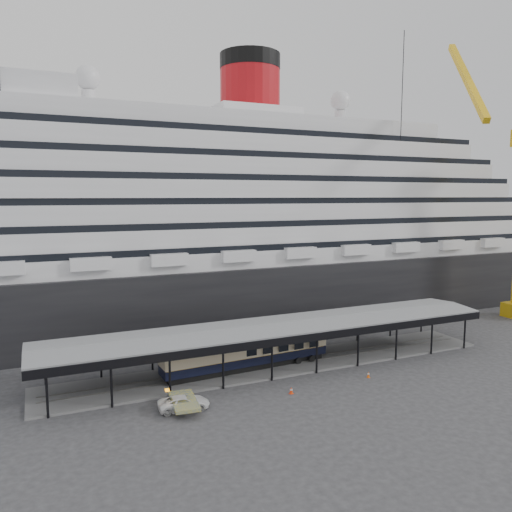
% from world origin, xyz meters
% --- Properties ---
extents(ground, '(200.00, 200.00, 0.00)m').
position_xyz_m(ground, '(0.00, 0.00, 0.00)').
color(ground, '#323234').
rests_on(ground, ground).
extents(cruise_ship, '(130.00, 30.00, 43.90)m').
position_xyz_m(cruise_ship, '(0.05, 32.00, 18.35)').
color(cruise_ship, black).
rests_on(cruise_ship, ground).
extents(platform_canopy, '(56.00, 9.18, 5.30)m').
position_xyz_m(platform_canopy, '(0.00, 5.00, 2.36)').
color(platform_canopy, slate).
rests_on(platform_canopy, ground).
extents(port_truck, '(5.15, 2.79, 1.37)m').
position_xyz_m(port_truck, '(-13.98, -2.51, 0.69)').
color(port_truck, white).
rests_on(port_truck, ground).
extents(pullman_carriage, '(20.81, 3.90, 20.31)m').
position_xyz_m(pullman_carriage, '(-4.14, 5.00, 2.48)').
color(pullman_carriage, black).
rests_on(pullman_carriage, ground).
extents(traffic_cone_left, '(0.42, 0.42, 0.67)m').
position_xyz_m(traffic_cone_left, '(-2.72, -3.26, 0.33)').
color(traffic_cone_left, red).
rests_on(traffic_cone_left, ground).
extents(traffic_cone_mid, '(0.46, 0.46, 0.72)m').
position_xyz_m(traffic_cone_mid, '(-2.65, -3.29, 0.36)').
color(traffic_cone_mid, '#E93E0C').
rests_on(traffic_cone_mid, ground).
extents(traffic_cone_right, '(0.47, 0.47, 0.70)m').
position_xyz_m(traffic_cone_right, '(7.51, -2.76, 0.35)').
color(traffic_cone_right, '#F15F0D').
rests_on(traffic_cone_right, ground).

